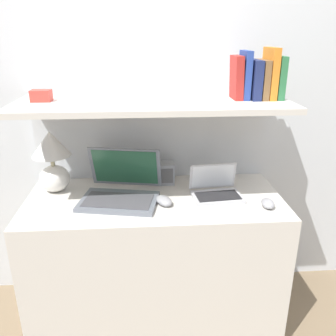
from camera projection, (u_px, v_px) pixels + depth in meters
name	position (u px, v px, depth m)	size (l,w,h in m)	color
wall_back	(151.00, 102.00, 2.02)	(6.00, 0.05, 2.40)	silver
desk	(155.00, 260.00, 1.97)	(1.32, 0.59, 0.77)	silver
back_riser	(153.00, 198.00, 2.18)	(1.32, 0.04, 1.23)	silver
shelf	(153.00, 103.00, 1.73)	(1.32, 0.53, 0.03)	silver
table_lamp	(52.00, 158.00, 1.85)	(0.20, 0.20, 0.33)	white
laptop_large	(121.00, 190.00, 1.81)	(0.43, 0.39, 0.25)	slate
laptop_small	(216.00, 191.00, 1.84)	(0.27, 0.22, 0.16)	silver
computer_mouse	(164.00, 201.00, 1.76)	(0.11, 0.13, 0.04)	#99999E
second_mouse	(268.00, 203.00, 1.73)	(0.07, 0.09, 0.04)	#99999E
router_box	(165.00, 173.00, 2.00)	(0.10, 0.09, 0.12)	gray
book_green	(278.00, 77.00, 1.73)	(0.03, 0.16, 0.20)	#2D7042
book_orange	(270.00, 73.00, 1.72)	(0.03, 0.17, 0.24)	orange
book_brown	(262.00, 79.00, 1.73)	(0.03, 0.16, 0.19)	brown
book_navy	(254.00, 79.00, 1.73)	(0.04, 0.17, 0.19)	navy
book_blue	(245.00, 75.00, 1.71)	(0.03, 0.14, 0.23)	#284293
book_red	(237.00, 78.00, 1.72)	(0.05, 0.14, 0.21)	#A82823
shelf_gadget	(41.00, 96.00, 1.68)	(0.09, 0.07, 0.05)	#CC3D33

